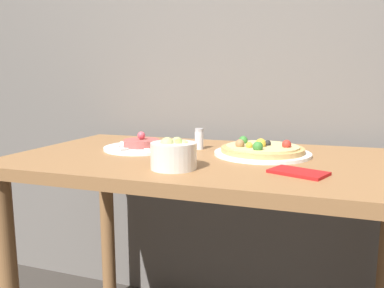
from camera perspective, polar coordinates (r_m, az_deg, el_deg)
back_wall at (r=1.62m, az=7.99°, el=19.83°), size 8.00×0.05×2.60m
dining_table at (r=1.19m, az=3.00°, el=-7.59°), size 1.24×0.68×0.77m
pizza_plate at (r=1.20m, az=10.61°, el=-0.96°), size 0.30×0.30×0.06m
tartare_plate at (r=1.30m, az=-7.69°, el=-0.28°), size 0.26×0.26×0.06m
small_bowl at (r=0.99m, az=-2.80°, el=-1.53°), size 0.12×0.12×0.09m
napkin at (r=0.97m, az=15.90°, el=-4.18°), size 0.16×0.13×0.01m
salt_shaker at (r=1.29m, az=1.09°, el=0.77°), size 0.03×0.03×0.07m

